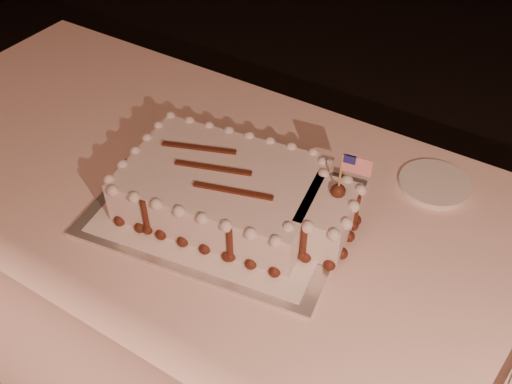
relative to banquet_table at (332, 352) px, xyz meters
The scene contains 5 objects.
banquet_table is the anchor object (origin of this frame).
cake_board 0.47m from the banquet_table, behind, with size 0.51×0.39×0.01m, color silver.
doily 0.47m from the banquet_table, behind, with size 0.46×0.35×0.00m, color white.
sheet_cake 0.50m from the banquet_table, behind, with size 0.50×0.33×0.19m.
side_plate 0.47m from the banquet_table, 73.46° to the left, with size 0.15×0.15×0.01m, color white.
Camera 1 is at (0.24, -0.13, 1.59)m, focal length 40.00 mm.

